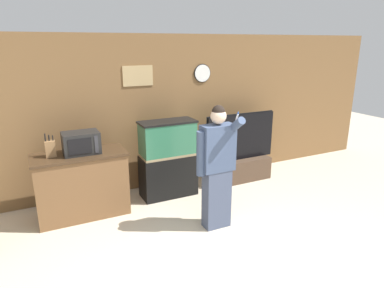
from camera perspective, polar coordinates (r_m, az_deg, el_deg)
wall_back_paneled at (r=5.83m, az=-7.89°, el=4.98°), size 10.00×0.08×2.60m
counter_island at (r=5.25m, az=-17.88°, el=-6.46°), size 1.30×0.61×0.95m
microwave at (r=5.05m, az=-18.00°, el=0.19°), size 0.50×0.36×0.31m
knife_block at (r=5.05m, az=-22.55°, el=-0.71°), size 0.13×0.10×0.34m
aquarium_on_stand at (r=5.60m, az=-4.01°, el=-2.50°), size 0.90×0.42×1.27m
tv_on_stand at (r=6.35m, az=7.97°, el=-2.85°), size 1.38×0.40×1.26m
person_standing at (r=4.55m, az=4.15°, el=-3.70°), size 0.54×0.40×1.70m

